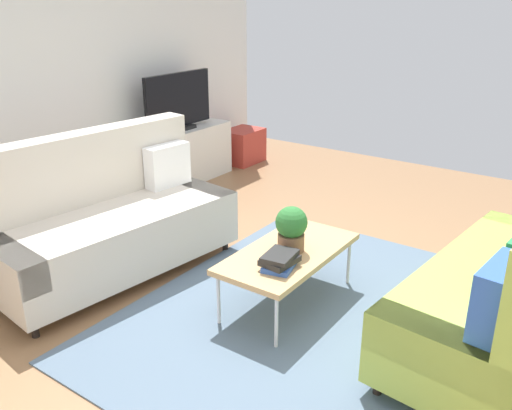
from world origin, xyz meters
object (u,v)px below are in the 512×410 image
object	(u,v)px
table_book_0	(280,265)
bottle_0	(156,128)
coffee_table	(289,254)
tv_console	(180,156)
storage_trunk	(243,146)
potted_plant	(291,228)
couch_beige	(110,219)
vase_0	(137,133)
bottle_1	(162,125)
tv	(178,102)

from	to	relation	value
table_book_0	bottle_0	xyz separation A→B (m)	(1.42, 2.53, 0.30)
coffee_table	table_book_0	distance (m)	0.27
tv_console	table_book_0	world-z (taller)	tv_console
storage_trunk	potted_plant	world-z (taller)	potted_plant
couch_beige	coffee_table	bearing A→B (deg)	111.84
couch_beige	bottle_0	world-z (taller)	couch_beige
vase_0	bottle_1	distance (m)	0.30
table_book_0	bottle_0	distance (m)	2.92
table_book_0	vase_0	size ratio (longest dim) A/B	1.83
tv_console	bottle_0	size ratio (longest dim) A/B	7.13
potted_plant	table_book_0	xyz separation A→B (m)	(-0.26, -0.08, -0.15)
table_book_0	bottle_0	size ratio (longest dim) A/B	1.22
potted_plant	bottle_1	bearing A→B (deg)	62.91
tv	couch_beige	bearing A→B (deg)	-151.78
storage_trunk	potted_plant	xyz separation A→B (m)	(-2.65, -2.39, 0.37)
tv_console	vase_0	xyz separation A→B (m)	(-0.58, 0.05, 0.39)
table_book_0	couch_beige	bearing A→B (deg)	94.87
bottle_0	bottle_1	bearing A→B (deg)	0.00
couch_beige	tv_console	world-z (taller)	couch_beige
tv	storage_trunk	bearing A→B (deg)	-4.16
potted_plant	storage_trunk	bearing A→B (deg)	42.02
coffee_table	storage_trunk	xyz separation A→B (m)	(2.66, 2.38, -0.17)
potted_plant	table_book_0	world-z (taller)	potted_plant
couch_beige	vase_0	xyz separation A→B (m)	(1.36, 1.11, 0.26)
vase_0	bottle_0	xyz separation A→B (m)	(0.19, -0.09, 0.03)
coffee_table	bottle_0	size ratio (longest dim) A/B	5.60
coffee_table	bottle_0	world-z (taller)	bottle_0
potted_plant	couch_beige	bearing A→B (deg)	105.28
couch_beige	tv	size ratio (longest dim) A/B	1.99
storage_trunk	vase_0	size ratio (longest dim) A/B	3.96
couch_beige	bottle_1	xyz separation A→B (m)	(1.64, 1.02, 0.31)
bottle_0	tv_console	bearing A→B (deg)	5.80
vase_0	coffee_table	bearing A→B (deg)	-111.26
bottle_0	storage_trunk	bearing A→B (deg)	-2.30
couch_beige	coffee_table	world-z (taller)	couch_beige
storage_trunk	vase_0	bearing A→B (deg)	174.90
couch_beige	storage_trunk	xyz separation A→B (m)	(3.04, 0.96, -0.22)
storage_trunk	bottle_1	distance (m)	1.50
storage_trunk	couch_beige	bearing A→B (deg)	-162.45
couch_beige	storage_trunk	world-z (taller)	couch_beige
potted_plant	vase_0	xyz separation A→B (m)	(0.97, 2.54, 0.12)
coffee_table	tv_console	xyz separation A→B (m)	(1.56, 2.48, -0.07)
table_book_0	vase_0	bearing A→B (deg)	64.75
tv	bottle_0	world-z (taller)	tv
bottle_1	storage_trunk	bearing A→B (deg)	-2.45
potted_plant	table_book_0	distance (m)	0.31
couch_beige	tv_console	size ratio (longest dim) A/B	1.42
coffee_table	storage_trunk	world-z (taller)	storage_trunk
tv	bottle_0	xyz separation A→B (m)	(-0.39, -0.02, -0.21)
coffee_table	potted_plant	world-z (taller)	potted_plant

